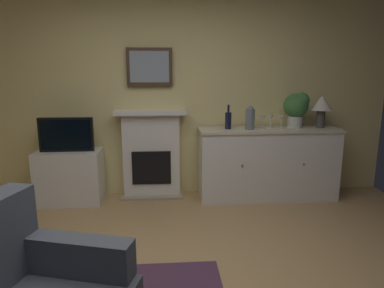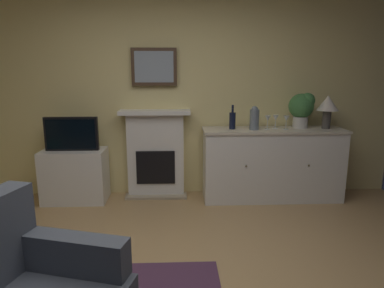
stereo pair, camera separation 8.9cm
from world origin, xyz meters
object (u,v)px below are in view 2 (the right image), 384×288
at_px(fireplace_unit, 156,154).
at_px(tv_cabinet, 75,176).
at_px(framed_picture, 154,67).
at_px(wine_glass_right, 286,119).
at_px(vase_decorative, 254,118).
at_px(wine_glass_center, 276,119).
at_px(potted_plant_small, 302,107).
at_px(tv_set, 71,134).
at_px(table_lamp, 328,106).
at_px(wine_glass_left, 268,119).
at_px(wine_bottle, 232,120).
at_px(sideboard_cabinet, 272,164).

distance_m(fireplace_unit, tv_cabinet, 1.01).
distance_m(framed_picture, wine_glass_right, 1.71).
distance_m(vase_decorative, tv_cabinet, 2.28).
xyz_separation_m(wine_glass_center, vase_decorative, (-0.28, -0.08, 0.02)).
relative_size(wine_glass_center, tv_cabinet, 0.22).
xyz_separation_m(fireplace_unit, wine_glass_right, (1.58, -0.21, 0.46)).
xyz_separation_m(wine_glass_right, potted_plant_small, (0.21, 0.08, 0.13)).
height_order(fireplace_unit, framed_picture, framed_picture).
distance_m(framed_picture, vase_decorative, 1.36).
bearing_deg(tv_set, table_lamp, 0.15).
xyz_separation_m(table_lamp, wine_glass_left, (-0.72, -0.01, -0.16)).
height_order(framed_picture, potted_plant_small, framed_picture).
bearing_deg(wine_bottle, potted_plant_small, 2.34).
xyz_separation_m(fireplace_unit, tv_set, (-0.98, -0.19, 0.29)).
relative_size(wine_glass_left, potted_plant_small, 0.38).
distance_m(vase_decorative, tv_set, 2.17).
bearing_deg(tv_set, potted_plant_small, 1.11).
xyz_separation_m(sideboard_cabinet, table_lamp, (0.64, 0.00, 0.72)).
height_order(framed_picture, wine_glass_center, framed_picture).
height_order(sideboard_cabinet, wine_glass_center, wine_glass_center).
bearing_deg(wine_glass_left, wine_glass_center, 22.20).
bearing_deg(tv_cabinet, wine_bottle, -0.13).
xyz_separation_m(tv_cabinet, potted_plant_small, (2.76, 0.03, 0.82)).
bearing_deg(wine_glass_center, wine_bottle, -177.59).
bearing_deg(wine_glass_right, potted_plant_small, 20.61).
bearing_deg(sideboard_cabinet, framed_picture, 171.22).
relative_size(framed_picture, wine_bottle, 1.90).
relative_size(fireplace_unit, table_lamp, 2.75).
relative_size(wine_bottle, tv_cabinet, 0.39).
relative_size(fireplace_unit, wine_bottle, 3.79).
distance_m(table_lamp, potted_plant_small, 0.30).
bearing_deg(wine_glass_right, tv_set, 179.43).
distance_m(sideboard_cabinet, wine_glass_center, 0.56).
bearing_deg(fireplace_unit, potted_plant_small, -4.22).
distance_m(sideboard_cabinet, potted_plant_small, 0.78).
xyz_separation_m(fireplace_unit, potted_plant_small, (1.79, -0.13, 0.59)).
xyz_separation_m(tv_cabinet, tv_set, (-0.00, -0.02, 0.52)).
relative_size(framed_picture, potted_plant_small, 1.28).
relative_size(table_lamp, wine_glass_center, 2.42).
height_order(tv_cabinet, potted_plant_small, potted_plant_small).
bearing_deg(tv_set, vase_decorative, -1.11).
xyz_separation_m(framed_picture, tv_cabinet, (-0.97, -0.21, -1.30)).
bearing_deg(potted_plant_small, table_lamp, -8.79).
bearing_deg(potted_plant_small, framed_picture, 174.34).
xyz_separation_m(fireplace_unit, framed_picture, (0.00, 0.05, 1.07)).
distance_m(fireplace_unit, vase_decorative, 1.30).
bearing_deg(wine_bottle, tv_cabinet, 179.87).
height_order(vase_decorative, tv_cabinet, vase_decorative).
distance_m(wine_bottle, vase_decorative, 0.26).
distance_m(table_lamp, wine_glass_left, 0.74).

